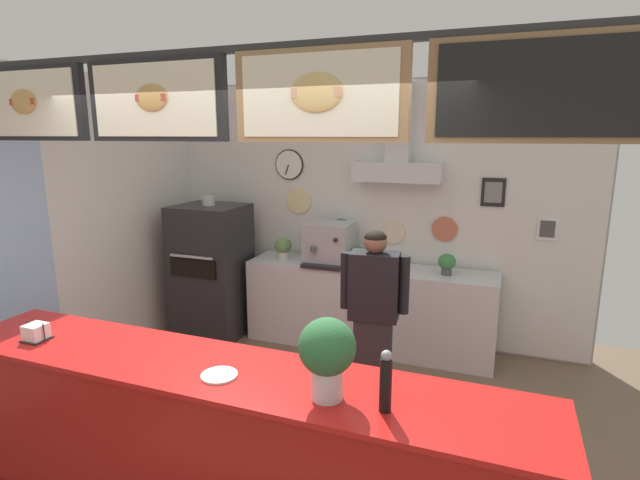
{
  "coord_description": "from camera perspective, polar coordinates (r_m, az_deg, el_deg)",
  "views": [
    {
      "loc": [
        1.4,
        -2.53,
        2.27
      ],
      "look_at": [
        0.13,
        0.81,
        1.49
      ],
      "focal_mm": 27.51,
      "sensor_mm": 36.0,
      "label": 1
    }
  ],
  "objects": [
    {
      "name": "potted_basil",
      "position": [
        5.12,
        8.29,
        -2.17
      ],
      "size": [
        0.13,
        0.13,
        0.19
      ],
      "color": "beige",
      "rests_on": "back_prep_counter"
    },
    {
      "name": "potted_sage",
      "position": [
        5.48,
        -4.31,
        -0.85
      ],
      "size": [
        0.2,
        0.2,
        0.24
      ],
      "color": "beige",
      "rests_on": "back_prep_counter"
    },
    {
      "name": "back_wall_assembly",
      "position": [
        5.31,
        5.43,
        3.96
      ],
      "size": [
        4.69,
        2.99,
        2.83
      ],
      "color": "#9E9E99",
      "rests_on": "ground_plane"
    },
    {
      "name": "napkin_holder",
      "position": [
        3.59,
        -30.14,
        -9.32
      ],
      "size": [
        0.15,
        0.14,
        0.12
      ],
      "color": "#262628",
      "rests_on": "service_counter"
    },
    {
      "name": "potted_thyme",
      "position": [
        5.23,
        4.43,
        -1.7
      ],
      "size": [
        0.18,
        0.18,
        0.21
      ],
      "color": "#9E563D",
      "rests_on": "back_prep_counter"
    },
    {
      "name": "potted_rosemary",
      "position": [
        5.01,
        14.54,
        -2.6
      ],
      "size": [
        0.17,
        0.17,
        0.21
      ],
      "color": "#4C4C51",
      "rests_on": "back_prep_counter"
    },
    {
      "name": "service_counter",
      "position": [
        3.11,
        -11.11,
        -22.67
      ],
      "size": [
        3.57,
        0.64,
        1.0
      ],
      "color": "#B21916",
      "rests_on": "ground_plane"
    },
    {
      "name": "pepper_grinder",
      "position": [
        2.37,
        7.65,
        -15.99
      ],
      "size": [
        0.06,
        0.06,
        0.3
      ],
      "color": "black",
      "rests_on": "service_counter"
    },
    {
      "name": "ground_plane",
      "position": [
        3.68,
        -7.19,
        -25.97
      ],
      "size": [
        6.52,
        6.52,
        0.0
      ],
      "primitive_type": "plane",
      "color": "brown"
    },
    {
      "name": "basil_vase",
      "position": [
        2.42,
        0.82,
        -13.13
      ],
      "size": [
        0.28,
        0.28,
        0.41
      ],
      "color": "silver",
      "rests_on": "service_counter"
    },
    {
      "name": "pizza_oven",
      "position": [
        5.72,
        -12.47,
        -3.48
      ],
      "size": [
        0.75,
        0.73,
        1.6
      ],
      "color": "#232326",
      "rests_on": "ground_plane"
    },
    {
      "name": "back_prep_counter",
      "position": [
        5.34,
        5.56,
        -7.84
      ],
      "size": [
        2.63,
        0.56,
        0.9
      ],
      "color": "silver",
      "rests_on": "ground_plane"
    },
    {
      "name": "espresso_machine",
      "position": [
        5.25,
        1.04,
        -0.43
      ],
      "size": [
        0.48,
        0.48,
        0.45
      ],
      "color": "#A3A5AD",
      "rests_on": "back_prep_counter"
    },
    {
      "name": "shop_worker",
      "position": [
        3.94,
        6.24,
        -9.21
      ],
      "size": [
        0.54,
        0.25,
        1.55
      ],
      "rotation": [
        0.0,
        0.0,
        3.24
      ],
      "color": "#232328",
      "rests_on": "ground_plane"
    },
    {
      "name": "condiment_plate",
      "position": [
        2.76,
        -11.63,
        -15.15
      ],
      "size": [
        0.2,
        0.2,
        0.01
      ],
      "color": "white",
      "rests_on": "service_counter"
    }
  ]
}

